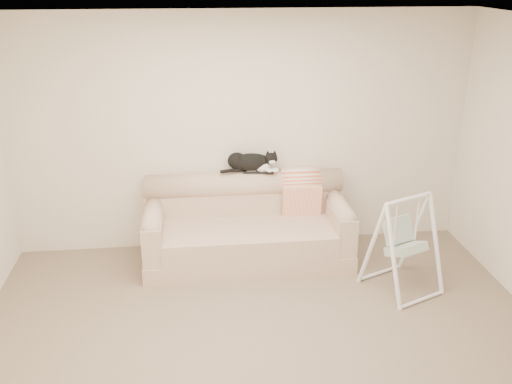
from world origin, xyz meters
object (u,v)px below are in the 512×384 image
(remote_b, at_px, (266,172))
(baby_swing, at_px, (404,243))
(tuxedo_cat, at_px, (251,162))
(sofa, at_px, (247,227))
(remote_a, at_px, (251,172))

(remote_b, height_order, baby_swing, baby_swing)
(remote_b, height_order, tuxedo_cat, tuxedo_cat)
(tuxedo_cat, xyz_separation_m, baby_swing, (1.37, -1.08, -0.52))
(remote_b, bearing_deg, sofa, -139.49)
(sofa, height_order, tuxedo_cat, tuxedo_cat)
(sofa, distance_m, remote_a, 0.61)
(tuxedo_cat, bearing_deg, remote_b, -17.54)
(tuxedo_cat, bearing_deg, remote_a, -86.01)
(remote_a, xyz_separation_m, remote_b, (0.16, -0.03, -0.00))
(remote_b, bearing_deg, baby_swing, -40.36)
(remote_a, relative_size, tuxedo_cat, 0.29)
(sofa, distance_m, baby_swing, 1.67)
(sofa, distance_m, tuxedo_cat, 0.71)
(remote_a, xyz_separation_m, tuxedo_cat, (-0.00, 0.02, 0.10))
(remote_a, xyz_separation_m, baby_swing, (1.37, -1.06, -0.42))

